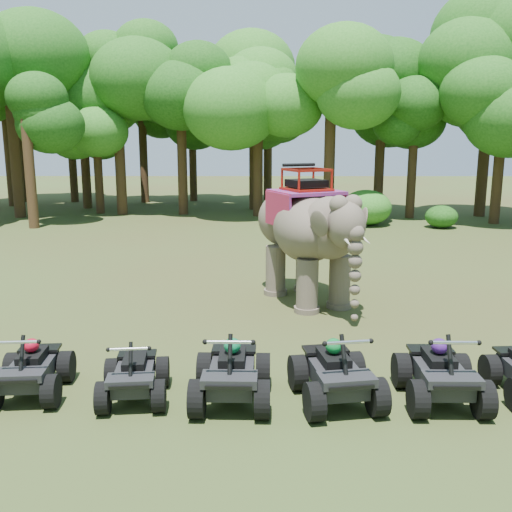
{
  "coord_description": "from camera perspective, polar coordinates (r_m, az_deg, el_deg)",
  "views": [
    {
      "loc": [
        0.07,
        -11.67,
        4.63
      ],
      "look_at": [
        0.0,
        1.2,
        1.9
      ],
      "focal_mm": 40.0,
      "sensor_mm": 36.0,
      "label": 1
    }
  ],
  "objects": [
    {
      "name": "ground",
      "position": [
        12.56,
        -0.03,
        -9.66
      ],
      "size": [
        110.0,
        110.0,
        0.0
      ],
      "primitive_type": "plane",
      "color": "#47381E",
      "rests_on": "ground"
    },
    {
      "name": "elephant",
      "position": [
        15.98,
        5.13,
        2.16
      ],
      "size": [
        3.71,
        4.99,
        3.84
      ],
      "primitive_type": null,
      "rotation": [
        0.0,
        0.0,
        0.42
      ],
      "color": "brown",
      "rests_on": "ground"
    },
    {
      "name": "atv_0",
      "position": [
        11.22,
        -21.67,
        -9.83
      ],
      "size": [
        1.36,
        1.78,
        1.24
      ],
      "primitive_type": null,
      "rotation": [
        0.0,
        0.0,
        0.08
      ],
      "color": "black",
      "rests_on": "ground"
    },
    {
      "name": "atv_1",
      "position": [
        10.53,
        -12.13,
        -10.87
      ],
      "size": [
        1.31,
        1.7,
        1.18
      ],
      "primitive_type": null,
      "rotation": [
        0.0,
        0.0,
        0.1
      ],
      "color": "black",
      "rests_on": "ground"
    },
    {
      "name": "atv_2",
      "position": [
        10.19,
        -2.44,
        -10.8
      ],
      "size": [
        1.39,
        1.88,
        1.37
      ],
      "primitive_type": null,
      "rotation": [
        0.0,
        0.0,
        -0.02
      ],
      "color": "black",
      "rests_on": "ground"
    },
    {
      "name": "atv_3",
      "position": [
        10.27,
        8.01,
        -10.74
      ],
      "size": [
        1.64,
        2.05,
        1.37
      ],
      "primitive_type": null,
      "rotation": [
        0.0,
        0.0,
        0.17
      ],
      "color": "black",
      "rests_on": "ground"
    },
    {
      "name": "atv_4",
      "position": [
        10.69,
        18.03,
        -10.32
      ],
      "size": [
        1.36,
        1.85,
        1.36
      ],
      "primitive_type": null,
      "rotation": [
        0.0,
        0.0,
        -0.01
      ],
      "color": "black",
      "rests_on": "ground"
    },
    {
      "name": "tree_0",
      "position": [
        33.2,
        0.2,
        11.53
      ],
      "size": [
        6.12,
        6.12,
        8.74
      ],
      "primitive_type": null,
      "color": "#195114",
      "rests_on": "ground"
    },
    {
      "name": "tree_1",
      "position": [
        31.55,
        7.43,
        12.4
      ],
      "size": [
        6.88,
        6.88,
        9.83
      ],
      "primitive_type": null,
      "color": "#195114",
      "rests_on": "ground"
    },
    {
      "name": "tree_2",
      "position": [
        33.62,
        15.39,
        9.36
      ],
      "size": [
        4.68,
        4.68,
        6.68
      ],
      "primitive_type": null,
      "color": "#195114",
      "rests_on": "ground"
    },
    {
      "name": "tree_3",
      "position": [
        32.85,
        23.24,
        10.06
      ],
      "size": [
        5.71,
        5.71,
        8.15
      ],
      "primitive_type": null,
      "color": "#195114",
      "rests_on": "ground"
    },
    {
      "name": "tree_26",
      "position": [
        30.92,
        -21.78,
        9.11
      ],
      "size": [
        4.95,
        4.95,
        7.07
      ],
      "primitive_type": null,
      "color": "#195114",
      "rests_on": "ground"
    },
    {
      "name": "tree_27",
      "position": [
        35.7,
        -15.57,
        9.51
      ],
      "size": [
        4.71,
        4.71,
        6.72
      ],
      "primitive_type": null,
      "color": "#195114",
      "rests_on": "ground"
    },
    {
      "name": "tree_28",
      "position": [
        34.29,
        -7.45,
        11.56
      ],
      "size": [
        6.22,
        6.22,
        8.88
      ],
      "primitive_type": null,
      "color": "#195114",
      "rests_on": "ground"
    },
    {
      "name": "tree_29",
      "position": [
        36.32,
        -0.25,
        11.22
      ],
      "size": [
        5.81,
        5.81,
        8.31
      ],
      "primitive_type": null,
      "color": "#195114",
      "rests_on": "ground"
    },
    {
      "name": "tree_30",
      "position": [
        34.83,
        -13.6,
        12.42
      ],
      "size": [
        7.14,
        7.14,
        10.2
      ],
      "primitive_type": null,
      "color": "#195114",
      "rests_on": "ground"
    },
    {
      "name": "tree_33",
      "position": [
        35.39,
        -23.2,
        12.43
      ],
      "size": [
        7.68,
        7.68,
        10.98
      ],
      "primitive_type": null,
      "color": "#195114",
      "rests_on": "ground"
    },
    {
      "name": "tree_34",
      "position": [
        41.23,
        1.2,
        12.5
      ],
      "size": [
        7.01,
        7.01,
        10.02
      ],
      "primitive_type": null,
      "color": "#195114",
      "rests_on": "ground"
    },
    {
      "name": "tree_35",
      "position": [
        41.3,
        -6.36,
        10.86
      ],
      "size": [
        5.43,
        5.43,
        7.75
      ],
      "primitive_type": null,
      "color": "#195114",
      "rests_on": "ground"
    },
    {
      "name": "tree_36",
      "position": [
        42.52,
        -17.99,
        10.7
      ],
      "size": [
        5.75,
        5.75,
        8.21
      ],
      "primitive_type": null,
      "color": "#195114",
      "rests_on": "ground"
    },
    {
      "name": "tree_37",
      "position": [
        34.83,
        12.34,
        11.24
      ],
      "size": [
        6.08,
        6.08,
        8.69
      ],
      "primitive_type": null,
      "color": "#195114",
      "rests_on": "ground"
    },
    {
      "name": "tree_38",
      "position": [
        35.67,
        22.08,
        12.47
      ],
      "size": [
        7.65,
        7.65,
        10.93
      ],
      "primitive_type": null,
      "color": "#195114",
      "rests_on": "ground"
    },
    {
      "name": "tree_39",
      "position": [
        38.46,
        -16.85,
        11.21
      ],
      "size": [
        6.23,
        6.23,
        8.91
      ],
      "primitive_type": null,
      "color": "#195114",
      "rests_on": "ground"
    },
    {
      "name": "tree_40",
      "position": [
        40.9,
        -11.25,
        11.22
      ],
      "size": [
        5.95,
        5.95,
        8.5
      ],
      "primitive_type": null,
      "color": "#195114",
      "rests_on": "ground"
    },
    {
      "name": "tree_41",
      "position": [
        41.42,
        -23.57,
        10.38
      ],
      "size": [
        5.86,
        5.86,
        8.37
      ],
      "primitive_type": null,
      "color": "#195114",
      "rests_on": "ground"
    },
    {
      "name": "tree_42",
      "position": [
        43.72,
        -22.74,
        11.83
      ],
      "size": [
        7.3,
        7.3,
        10.42
      ],
      "primitive_type": null,
      "color": "#195114",
      "rests_on": "ground"
    }
  ]
}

